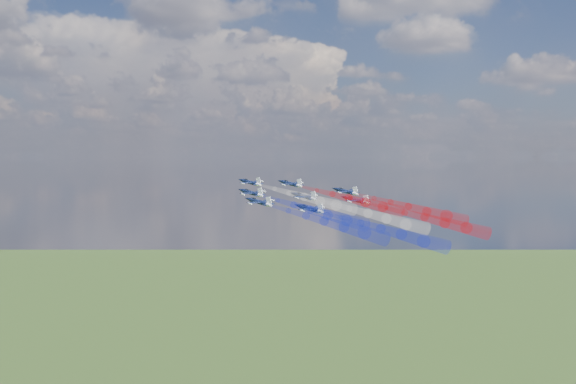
# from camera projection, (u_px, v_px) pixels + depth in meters

# --- Properties ---
(jet_lead) EXTENTS (13.79, 13.65, 5.00)m
(jet_lead) POSITION_uv_depth(u_px,v_px,m) (250.00, 182.00, 194.46)
(jet_lead) COLOR black
(trail_lead) EXTENTS (29.73, 26.22, 9.29)m
(trail_lead) POSITION_uv_depth(u_px,v_px,m) (304.00, 197.00, 179.38)
(trail_lead) COLOR white
(jet_inner_left) EXTENTS (13.79, 13.65, 5.00)m
(jet_inner_left) POSITION_uv_depth(u_px,v_px,m) (251.00, 193.00, 178.21)
(jet_inner_left) COLOR black
(trail_inner_left) EXTENTS (29.73, 26.22, 9.29)m
(trail_inner_left) POSITION_uv_depth(u_px,v_px,m) (311.00, 210.00, 163.12)
(trail_inner_left) COLOR #1928D5
(jet_inner_right) EXTENTS (13.79, 13.65, 5.00)m
(jet_inner_right) POSITION_uv_depth(u_px,v_px,m) (291.00, 184.00, 193.13)
(jet_inner_right) COLOR black
(trail_inner_right) EXTENTS (29.73, 26.22, 9.29)m
(trail_inner_right) POSITION_uv_depth(u_px,v_px,m) (348.00, 198.00, 178.04)
(trail_inner_right) COLOR red
(jet_outer_left) EXTENTS (13.79, 13.65, 5.00)m
(jet_outer_left) POSITION_uv_depth(u_px,v_px,m) (259.00, 202.00, 165.23)
(jet_outer_left) COLOR black
(trail_outer_left) EXTENTS (29.73, 26.22, 9.29)m
(trail_outer_left) POSITION_uv_depth(u_px,v_px,m) (324.00, 221.00, 150.15)
(trail_outer_left) COLOR #1928D5
(jet_center_third) EXTENTS (13.79, 13.65, 5.00)m
(jet_center_third) POSITION_uv_depth(u_px,v_px,m) (304.00, 196.00, 179.38)
(jet_center_third) COLOR black
(trail_center_third) EXTENTS (29.73, 26.22, 9.29)m
(trail_center_third) POSITION_uv_depth(u_px,v_px,m) (368.00, 213.00, 164.30)
(trail_center_third) COLOR white
(jet_outer_right) EXTENTS (13.79, 13.65, 5.00)m
(jet_outer_right) POSITION_uv_depth(u_px,v_px,m) (346.00, 191.00, 192.28)
(jet_outer_right) COLOR black
(trail_outer_right) EXTENTS (29.73, 26.22, 9.29)m
(trail_outer_right) POSITION_uv_depth(u_px,v_px,m) (408.00, 207.00, 177.20)
(trail_outer_right) COLOR red
(jet_rear_left) EXTENTS (13.79, 13.65, 5.00)m
(jet_rear_left) POSITION_uv_depth(u_px,v_px,m) (310.00, 209.00, 164.59)
(jet_rear_left) COLOR black
(trail_rear_left) EXTENTS (29.73, 26.22, 9.29)m
(trail_rear_left) POSITION_uv_depth(u_px,v_px,m) (381.00, 229.00, 149.51)
(trail_rear_left) COLOR #1928D5
(jet_rear_right) EXTENTS (13.79, 13.65, 5.00)m
(jet_rear_right) POSITION_uv_depth(u_px,v_px,m) (356.00, 200.00, 178.95)
(jet_rear_right) COLOR black
(trail_rear_right) EXTENTS (29.73, 26.22, 9.29)m
(trail_rear_right) POSITION_uv_depth(u_px,v_px,m) (424.00, 217.00, 163.86)
(trail_rear_right) COLOR red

